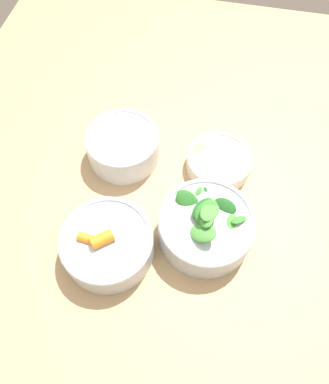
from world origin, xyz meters
name	(u,v)px	position (x,y,z in m)	size (l,w,h in m)	color
ground_plane	(160,275)	(0.00, 0.00, 0.00)	(10.00, 10.00, 0.00)	#4C4238
dining_table	(157,193)	(0.00, 0.00, 0.64)	(1.23, 1.04, 0.74)	tan
bowl_carrots	(107,244)	(-0.19, 0.05, 0.77)	(0.17, 0.17, 0.08)	silver
bowl_greens	(206,226)	(-0.12, -0.12, 0.77)	(0.18, 0.18, 0.10)	silver
bowl_beans_hotdog	(123,146)	(0.03, 0.08, 0.77)	(0.15, 0.15, 0.07)	silver
bowl_cookies	(219,162)	(0.04, -0.13, 0.76)	(0.14, 0.14, 0.04)	silver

